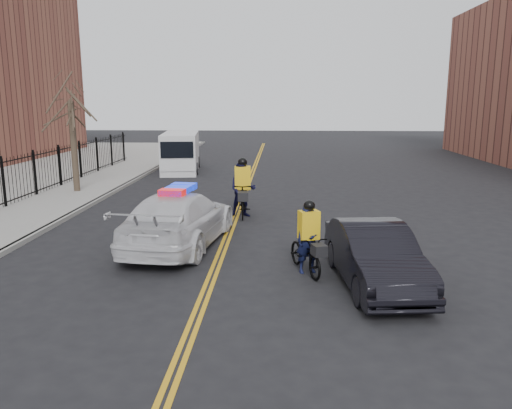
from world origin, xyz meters
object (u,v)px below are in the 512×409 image
at_px(police_cruiser, 179,219).
at_px(cyclist_near, 308,248).
at_px(cargo_van, 181,153).
at_px(dark_sedan, 375,255).
at_px(cyclist_far, 243,194).

distance_m(police_cruiser, cyclist_near, 4.21).
bearing_deg(cargo_van, dark_sedan, -73.49).
bearing_deg(dark_sedan, cargo_van, 107.48).
height_order(police_cruiser, cyclist_near, cyclist_near).
xyz_separation_m(police_cruiser, cyclist_near, (3.62, -2.15, -0.17)).
height_order(dark_sedan, cyclist_near, cyclist_near).
distance_m(dark_sedan, cyclist_near, 1.67).
relative_size(police_cruiser, cyclist_far, 2.62).
relative_size(dark_sedan, cyclist_near, 2.19).
relative_size(police_cruiser, cargo_van, 1.01).
bearing_deg(dark_sedan, police_cruiser, 143.75).
distance_m(cyclist_near, cyclist_far, 6.31).
bearing_deg(police_cruiser, dark_sedan, 157.14).
relative_size(dark_sedan, cargo_van, 0.76).
height_order(cargo_van, cyclist_far, cargo_van).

